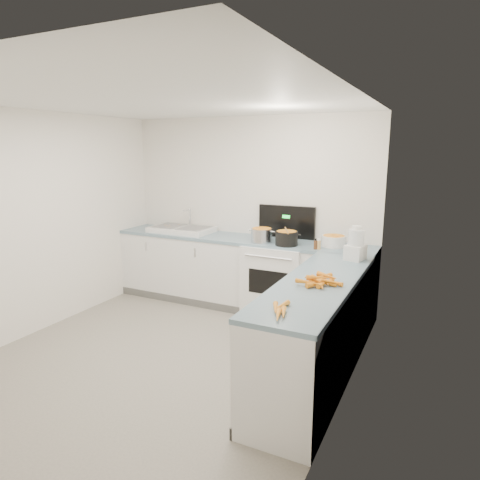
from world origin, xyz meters
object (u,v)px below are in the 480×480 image
at_px(steel_pot, 262,236).
at_px(extract_bottle, 316,245).
at_px(mixing_bowl, 334,241).
at_px(sink, 182,229).
at_px(food_processor, 356,245).
at_px(black_pot, 286,239).
at_px(stove, 278,277).
at_px(spice_jar, 318,245).

xyz_separation_m(steel_pot, extract_bottle, (0.71, -0.08, -0.03)).
relative_size(mixing_bowl, extract_bottle, 2.75).
relative_size(sink, mixing_bowl, 3.02).
xyz_separation_m(sink, food_processor, (2.49, -0.50, 0.12)).
relative_size(steel_pot, food_processor, 0.74).
bearing_deg(steel_pot, sink, 173.73).
distance_m(black_pot, food_processor, 0.95).
bearing_deg(sink, black_pot, -5.82).
distance_m(stove, spice_jar, 0.78).
xyz_separation_m(spice_jar, food_processor, (0.48, -0.31, 0.10)).
distance_m(extract_bottle, spice_jar, 0.04).
height_order(stove, spice_jar, stove).
relative_size(stove, mixing_bowl, 4.78).
relative_size(steel_pot, extract_bottle, 2.58).
distance_m(sink, mixing_bowl, 2.14).
xyz_separation_m(sink, mixing_bowl, (2.14, 0.02, 0.03)).
bearing_deg(mixing_bowl, spice_jar, -121.11).
bearing_deg(food_processor, steel_pot, 163.69).
height_order(sink, food_processor, food_processor).
xyz_separation_m(extract_bottle, spice_jar, (0.02, 0.03, -0.00)).
xyz_separation_m(stove, steel_pot, (-0.18, -0.12, 0.54)).
bearing_deg(extract_bottle, steel_pot, 173.71).
distance_m(extract_bottle, food_processor, 0.59).
distance_m(mixing_bowl, spice_jar, 0.25).
relative_size(stove, spice_jar, 13.26).
distance_m(sink, extract_bottle, 2.00).
xyz_separation_m(black_pot, food_processor, (0.88, -0.33, 0.08)).
bearing_deg(spice_jar, food_processor, -32.45).
bearing_deg(stove, mixing_bowl, 3.07).
height_order(mixing_bowl, extract_bottle, mixing_bowl).
relative_size(steel_pot, black_pot, 0.99).
bearing_deg(mixing_bowl, black_pot, -160.62).
height_order(sink, spice_jar, sink).
bearing_deg(sink, food_processor, -11.26).
height_order(steel_pot, black_pot, steel_pot).
relative_size(stove, extract_bottle, 13.16).
relative_size(sink, black_pot, 3.21).
xyz_separation_m(extract_bottle, food_processor, (0.51, -0.28, 0.10)).
relative_size(sink, food_processor, 2.39).
xyz_separation_m(sink, extract_bottle, (1.98, -0.22, 0.01)).
height_order(sink, mixing_bowl, sink).
height_order(steel_pot, extract_bottle, steel_pot).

